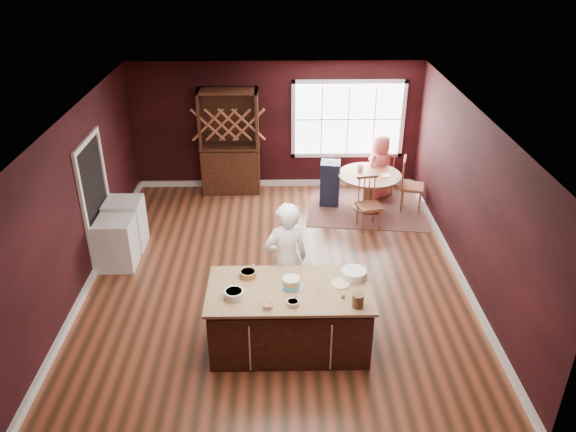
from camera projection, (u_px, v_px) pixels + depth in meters
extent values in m
plane|color=brown|center=(277.00, 273.00, 9.25)|extent=(7.00, 7.00, 0.00)
plane|color=white|center=(275.00, 114.00, 8.00)|extent=(7.00, 7.00, 0.00)
plane|color=black|center=(276.00, 126.00, 11.72)|extent=(6.00, 0.00, 6.00)
plane|color=black|center=(275.00, 355.00, 5.53)|extent=(6.00, 0.00, 6.00)
plane|color=black|center=(80.00, 201.00, 8.58)|extent=(0.00, 7.00, 7.00)
plane|color=black|center=(470.00, 198.00, 8.67)|extent=(0.00, 7.00, 7.00)
cube|color=black|center=(290.00, 320.00, 7.49)|extent=(2.06, 1.04, 0.83)
cube|color=tan|center=(290.00, 290.00, 7.27)|extent=(2.14, 1.12, 0.04)
cylinder|color=brown|center=(367.00, 207.00, 11.33)|extent=(0.58, 0.58, 0.04)
cylinder|color=brown|center=(368.00, 192.00, 11.18)|extent=(0.21, 0.21, 0.67)
cylinder|color=brown|center=(370.00, 175.00, 11.00)|extent=(1.25, 1.25, 0.04)
imported|color=white|center=(286.00, 261.00, 7.89)|extent=(0.76, 0.62, 1.81)
cylinder|color=silver|center=(234.00, 294.00, 7.07)|extent=(0.26, 0.26, 0.10)
cylinder|color=#95814F|center=(248.00, 274.00, 7.49)|extent=(0.23, 0.23, 0.09)
cylinder|color=white|center=(268.00, 306.00, 6.89)|extent=(0.14, 0.14, 0.05)
cylinder|color=white|center=(293.00, 303.00, 6.94)|extent=(0.16, 0.16, 0.06)
cylinder|color=silver|center=(319.00, 289.00, 7.14)|extent=(0.07, 0.07, 0.14)
cylinder|color=beige|center=(341.00, 284.00, 7.34)|extent=(0.25, 0.25, 0.02)
cylinder|color=white|center=(354.00, 274.00, 7.46)|extent=(0.33, 0.33, 0.11)
cylinder|color=#412918|center=(358.00, 301.00, 6.88)|extent=(0.15, 0.15, 0.18)
cube|color=brown|center=(367.00, 208.00, 11.34)|extent=(2.56, 2.09, 0.01)
imported|color=#D25E5D|center=(380.00, 167.00, 11.50)|extent=(0.79, 0.74, 1.36)
cylinder|color=beige|center=(385.00, 176.00, 10.91)|extent=(0.20, 0.20, 0.01)
imported|color=white|center=(360.00, 168.00, 11.14)|extent=(0.16, 0.16, 0.10)
cube|color=#37200F|center=(230.00, 142.00, 11.58)|extent=(1.20, 0.50, 2.21)
cube|color=silver|center=(117.00, 243.00, 9.26)|extent=(0.59, 0.57, 0.86)
cube|color=white|center=(126.00, 224.00, 9.82)|extent=(0.62, 0.60, 0.90)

